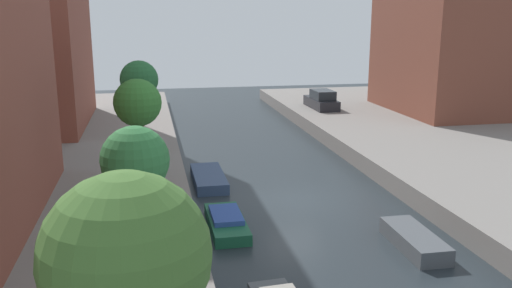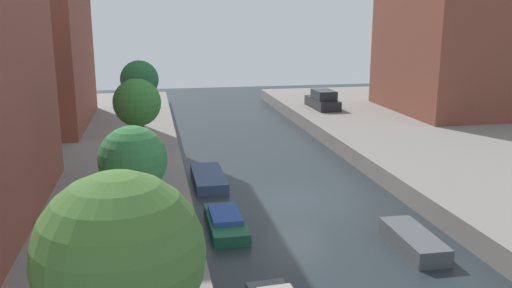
# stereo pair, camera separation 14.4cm
# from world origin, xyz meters

# --- Properties ---
(ground_plane) EXTENTS (84.00, 84.00, 0.00)m
(ground_plane) POSITION_xyz_m (0.00, 0.00, 0.00)
(ground_plane) COLOR #232B30
(low_block_right) EXTENTS (10.00, 11.87, 9.66)m
(low_block_right) POSITION_xyz_m (18.00, 16.25, 5.83)
(low_block_right) COLOR brown
(low_block_right) RESTS_ON quay_right
(street_tree_0) EXTENTS (2.76, 2.76, 5.28)m
(street_tree_0) POSITION_xyz_m (-7.10, -15.40, 4.87)
(street_tree_0) COLOR brown
(street_tree_0) RESTS_ON quay_left
(street_tree_1) EXTENTS (2.00, 2.00, 4.56)m
(street_tree_1) POSITION_xyz_m (-7.10, -8.17, 4.53)
(street_tree_1) COLOR brown
(street_tree_1) RESTS_ON quay_left
(street_tree_2) EXTENTS (2.04, 2.04, 5.04)m
(street_tree_2) POSITION_xyz_m (-7.10, -0.39, 4.97)
(street_tree_2) COLOR brown
(street_tree_2) RESTS_ON quay_left
(street_tree_3) EXTENTS (2.14, 2.14, 5.19)m
(street_tree_3) POSITION_xyz_m (-7.10, 7.35, 5.05)
(street_tree_3) COLOR brown
(street_tree_3) RESTS_ON quay_left
(parked_car) EXTENTS (1.81, 4.58, 1.56)m
(parked_car) POSITION_xyz_m (7.66, 19.28, 1.65)
(parked_car) COLOR black
(parked_car) RESTS_ON quay_right
(moored_boat_left_2) EXTENTS (1.45, 3.95, 0.67)m
(moored_boat_left_2) POSITION_xyz_m (-3.70, -2.81, 0.29)
(moored_boat_left_2) COLOR #195638
(moored_boat_left_2) RESTS_ON ground_plane
(moored_boat_left_3) EXTENTS (1.59, 4.33, 0.54)m
(moored_boat_left_3) POSITION_xyz_m (-3.72, 3.51, 0.27)
(moored_boat_left_3) COLOR #33476B
(moored_boat_left_3) RESTS_ON ground_plane
(moored_boat_right_2) EXTENTS (1.36, 3.56, 0.64)m
(moored_boat_right_2) POSITION_xyz_m (3.01, -6.15, 0.32)
(moored_boat_right_2) COLOR #4C5156
(moored_boat_right_2) RESTS_ON ground_plane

